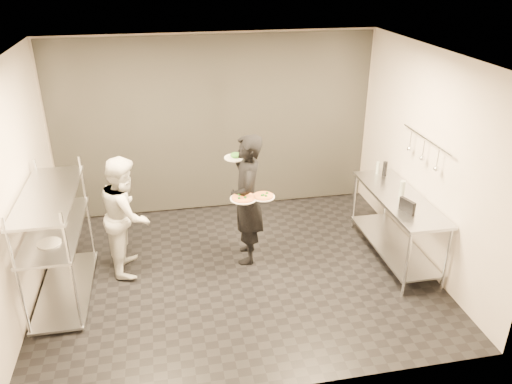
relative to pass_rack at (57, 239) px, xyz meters
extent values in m
cube|color=black|center=(2.15, 0.00, -0.77)|extent=(5.00, 4.00, 0.00)
cube|color=white|center=(2.15, 0.00, 2.03)|extent=(5.00, 4.00, 0.00)
cube|color=beige|center=(2.15, 2.00, 0.63)|extent=(5.00, 0.00, 2.80)
cube|color=beige|center=(2.15, -2.00, 0.63)|extent=(5.00, 0.00, 2.80)
cube|color=beige|center=(-0.35, 0.00, 0.63)|extent=(0.00, 4.00, 2.80)
cube|color=beige|center=(4.65, 0.00, 0.63)|extent=(0.00, 4.00, 2.80)
cube|color=white|center=(2.15, 1.97, 0.63)|extent=(4.90, 0.04, 2.74)
cylinder|color=silver|center=(-0.27, -0.77, -0.02)|extent=(0.04, 0.04, 1.50)
cylinder|color=silver|center=(-0.27, 0.77, -0.02)|extent=(0.04, 0.04, 1.50)
cylinder|color=silver|center=(0.27, -0.77, -0.02)|extent=(0.04, 0.04, 1.50)
cylinder|color=silver|center=(0.27, 0.77, -0.02)|extent=(0.04, 0.04, 1.50)
cube|color=#A3A7AD|center=(0.00, 0.00, -0.72)|extent=(0.60, 1.60, 0.03)
cube|color=#A3A7AD|center=(0.00, 0.00, 0.13)|extent=(0.60, 1.60, 0.03)
cube|color=#A3A7AD|center=(0.00, 0.00, 0.58)|extent=(0.60, 1.60, 0.03)
cylinder|color=silver|center=(0.00, -0.35, 0.16)|extent=(0.26, 0.26, 0.01)
cylinder|color=silver|center=(0.00, 0.10, 0.16)|extent=(0.26, 0.26, 0.01)
cylinder|color=silver|center=(4.07, -0.86, -0.32)|extent=(0.04, 0.04, 0.90)
cylinder|color=silver|center=(4.07, 0.86, -0.32)|extent=(0.04, 0.04, 0.90)
cylinder|color=silver|center=(4.59, -0.86, -0.32)|extent=(0.04, 0.04, 0.90)
cylinder|color=silver|center=(4.59, 0.86, -0.32)|extent=(0.04, 0.04, 0.90)
cube|color=#A3A7AD|center=(4.33, 0.00, -0.59)|extent=(0.57, 1.71, 0.03)
cube|color=#A3A7AD|center=(4.33, 0.00, 0.13)|extent=(0.60, 1.80, 0.04)
cylinder|color=silver|center=(4.59, 0.00, 0.93)|extent=(0.02, 1.20, 0.02)
cylinder|color=silver|center=(4.57, -0.35, 0.80)|extent=(0.01, 0.01, 0.22)
sphere|color=silver|center=(4.57, -0.35, 0.67)|extent=(0.07, 0.07, 0.07)
cylinder|color=silver|center=(4.57, 0.00, 0.80)|extent=(0.01, 0.01, 0.22)
sphere|color=silver|center=(4.57, 0.00, 0.67)|extent=(0.07, 0.07, 0.07)
cylinder|color=silver|center=(4.57, 0.35, 0.80)|extent=(0.01, 0.01, 0.22)
sphere|color=silver|center=(4.57, 0.35, 0.67)|extent=(0.07, 0.07, 0.07)
imported|color=black|center=(2.35, 0.35, 0.12)|extent=(0.53, 0.71, 1.78)
imported|color=silver|center=(0.79, 0.44, 0.02)|extent=(0.63, 0.79, 1.58)
cylinder|color=silver|center=(2.26, 0.11, 0.27)|extent=(0.34, 0.34, 0.01)
cylinder|color=#C67B47|center=(2.26, 0.11, 0.28)|extent=(0.30, 0.30, 0.02)
cylinder|color=#B94318|center=(2.26, 0.11, 0.29)|extent=(0.27, 0.27, 0.01)
sphere|color=#125213|center=(2.26, 0.11, 0.30)|extent=(0.04, 0.04, 0.04)
cylinder|color=silver|center=(2.51, 0.09, 0.28)|extent=(0.29, 0.29, 0.01)
cylinder|color=#C67B47|center=(2.51, 0.09, 0.29)|extent=(0.26, 0.26, 0.02)
cylinder|color=#B94318|center=(2.51, 0.09, 0.30)|extent=(0.23, 0.23, 0.01)
sphere|color=#125213|center=(2.51, 0.09, 0.31)|extent=(0.04, 0.04, 0.04)
cylinder|color=silver|center=(2.24, 0.62, 0.62)|extent=(0.30, 0.30, 0.01)
ellipsoid|color=#206419|center=(2.24, 0.62, 0.66)|extent=(0.13, 0.13, 0.07)
cube|color=black|center=(4.21, -0.42, 0.24)|extent=(0.12, 0.24, 0.17)
cylinder|color=#95A396|center=(4.32, -0.05, 0.27)|extent=(0.07, 0.07, 0.25)
cylinder|color=#95A396|center=(4.35, 0.78, 0.24)|extent=(0.05, 0.05, 0.17)
cylinder|color=black|center=(4.41, 0.68, 0.26)|extent=(0.06, 0.06, 0.21)
camera|label=1|loc=(1.33, -5.42, 3.04)|focal=35.00mm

